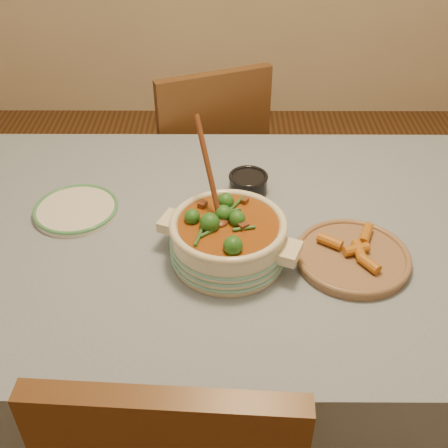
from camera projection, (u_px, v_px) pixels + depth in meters
name	position (u px, v px, depth m)	size (l,w,h in m)	color
floor	(212.00, 397.00, 1.99)	(4.50, 4.50, 0.00)	#3F2712
dining_table	(209.00, 256.00, 1.58)	(1.68, 1.08, 0.76)	brown
stew_casserole	(228.00, 236.00, 1.39)	(0.37, 0.37, 0.35)	beige
white_plate	(76.00, 209.00, 1.58)	(0.30, 0.30, 0.02)	silver
condiment_bowl	(248.00, 183.00, 1.65)	(0.12, 0.12, 0.06)	black
fried_plate	(353.00, 255.00, 1.42)	(0.37, 0.37, 0.05)	#956E52
chair_far	(206.00, 157.00, 2.28)	(0.56, 0.56, 0.93)	brown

